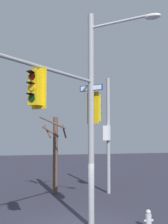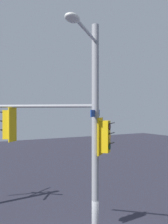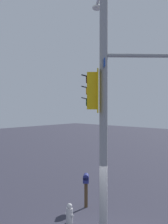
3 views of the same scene
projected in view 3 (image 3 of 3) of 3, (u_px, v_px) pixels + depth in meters
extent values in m
cylinder|color=gray|center=(104.00, 105.00, 9.66)|extent=(0.25, 0.25, 8.64)
ellipsoid|color=silver|center=(97.00, 8.00, 12.18)|extent=(0.68, 0.68, 0.20)
cube|color=gold|center=(92.00, 91.00, 9.64)|extent=(0.46, 0.47, 1.10)
cube|color=gold|center=(98.00, 91.00, 9.63)|extent=(0.39, 0.45, 1.30)
cylinder|color=#2F0403|center=(87.00, 80.00, 9.63)|extent=(0.16, 0.19, 0.22)
cube|color=black|center=(84.00, 75.00, 9.63)|extent=(0.26, 0.26, 0.06)
cylinder|color=#F2A814|center=(87.00, 91.00, 9.64)|extent=(0.16, 0.19, 0.22)
cube|color=black|center=(84.00, 87.00, 9.64)|extent=(0.26, 0.26, 0.06)
cylinder|color=black|center=(87.00, 102.00, 9.65)|extent=(0.16, 0.19, 0.22)
cube|color=black|center=(84.00, 98.00, 9.65)|extent=(0.26, 0.26, 0.06)
cube|color=navy|center=(104.00, 64.00, 9.62)|extent=(0.76, 0.84, 0.24)
cube|color=white|center=(104.00, 64.00, 9.62)|extent=(0.67, 0.75, 0.18)
cylinder|color=#B2B2B7|center=(69.00, 216.00, 11.73)|extent=(0.24, 0.24, 0.55)
sphere|color=#B2B2B7|center=(69.00, 206.00, 11.72)|extent=(0.20, 0.20, 0.20)
cylinder|color=#B2B2B7|center=(72.00, 216.00, 11.64)|extent=(0.10, 0.09, 0.09)
cylinder|color=#B2B2B7|center=(67.00, 214.00, 11.82)|extent=(0.10, 0.09, 0.09)
cube|color=#4C3823|center=(86.00, 195.00, 13.49)|extent=(0.10, 0.10, 1.05)
cube|color=navy|center=(86.00, 180.00, 13.47)|extent=(0.47, 0.49, 0.24)
cylinder|color=navy|center=(86.00, 177.00, 13.47)|extent=(0.47, 0.49, 0.24)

